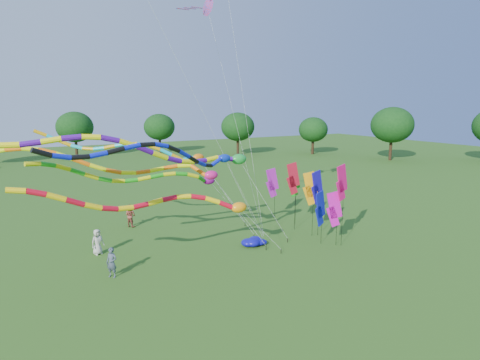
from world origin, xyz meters
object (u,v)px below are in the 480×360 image
person_a (97,242)px  person_b (112,263)px  tube_kite_orange (136,166)px  person_c (130,216)px  tube_kite_red (167,203)px  blue_nylon_heap (254,243)px

person_a → person_b: bearing=-108.3°
tube_kite_orange → person_c: bearing=94.7°
person_a → person_b: (0.06, -4.00, 0.02)m
tube_kite_orange → person_b: (-1.96, -1.40, -5.06)m
tube_kite_red → person_b: tube_kite_red is taller
blue_nylon_heap → person_a: person_a is taller
person_a → person_b: size_ratio=0.97×
tube_kite_red → tube_kite_orange: size_ratio=0.99×
person_a → person_b: 4.00m
blue_nylon_heap → tube_kite_orange: bearing=172.0°
tube_kite_red → person_b: bearing=166.7°
tube_kite_red → person_b: size_ratio=8.59×
blue_nylon_heap → person_c: person_c is taller
person_b → person_c: (3.28, 8.92, 0.04)m
person_a → person_c: person_c is taller
blue_nylon_heap → person_a: 10.24m
person_c → person_b: bearing=125.1°
person_a → tube_kite_red: bearing=-77.9°
tube_kite_orange → person_c: (1.32, 7.51, -5.02)m
blue_nylon_heap → person_b: 9.51m
person_a → person_c: bearing=36.6°
tube_kite_orange → person_a: bearing=142.5°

